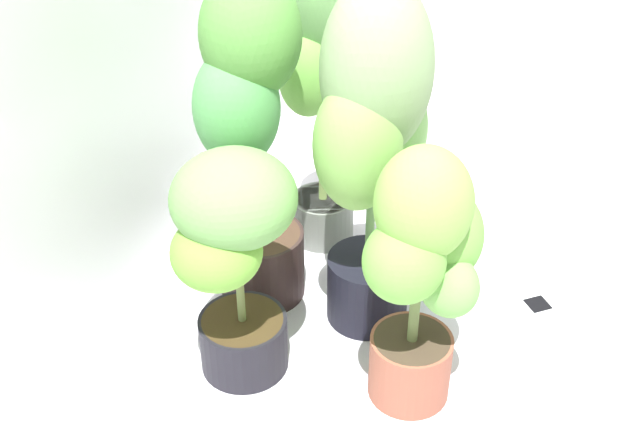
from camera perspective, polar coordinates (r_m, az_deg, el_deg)
name	(u,v)px	position (r m, az deg, el deg)	size (l,w,h in m)	color
ground_plane	(413,320)	(2.44, 6.52, -7.45)	(8.00, 8.00, 0.00)	silver
potted_plant_back_center	(250,124)	(2.20, -4.93, 6.23)	(0.37, 0.33, 1.00)	#2F201E
potted_plant_front_left	(423,259)	(1.96, 7.26, -3.20)	(0.41, 0.32, 0.74)	#95503C
potted_plant_back_right	(322,77)	(2.46, 0.15, 9.57)	(0.38, 0.29, 0.99)	slate
potted_plant_center	(374,132)	(2.09, 3.77, 5.69)	(0.39, 0.30, 1.02)	black
potted_plant_back_left	(233,247)	(2.03, -6.14, -2.36)	(0.43, 0.43, 0.66)	black
hygrometer_box	(537,307)	(2.53, 14.96, -6.36)	(0.11, 0.11, 0.03)	white
nutrient_bottle	(432,250)	(2.52, 7.86, -2.54)	(0.08, 0.08, 0.25)	#1F8A49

